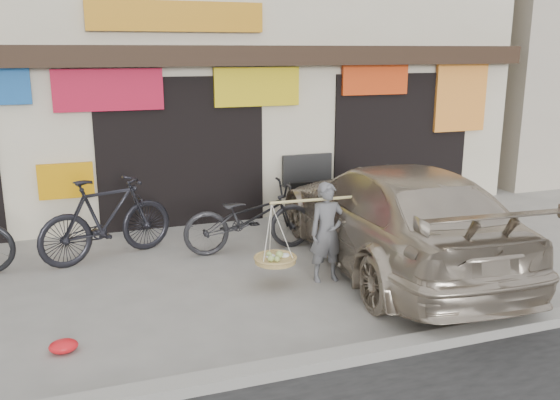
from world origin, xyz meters
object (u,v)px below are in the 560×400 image
object	(u,v)px
street_vendor	(327,237)
bike_1	(107,218)
suv	(392,215)
bike_2	(249,218)

from	to	relation	value
street_vendor	bike_1	world-z (taller)	street_vendor
street_vendor	suv	xyz separation A→B (m)	(1.16, 0.26, 0.13)
bike_2	street_vendor	bearing A→B (deg)	-155.68
street_vendor	suv	bearing A→B (deg)	15.17
street_vendor	suv	size ratio (longest dim) A/B	0.38
bike_1	suv	world-z (taller)	suv
bike_1	bike_2	bearing A→B (deg)	-120.38
suv	bike_2	bearing A→B (deg)	-31.52
bike_1	suv	distance (m)	4.33
bike_2	suv	size ratio (longest dim) A/B	0.39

